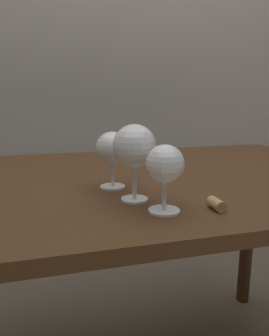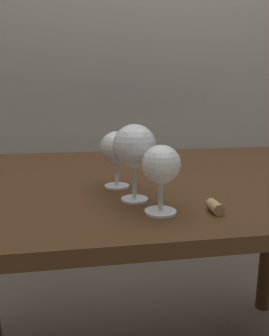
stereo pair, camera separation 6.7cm
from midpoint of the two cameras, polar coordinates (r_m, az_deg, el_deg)
back_wall at (r=1.83m, az=-1.81°, el=24.02°), size 5.00×0.08×2.60m
dining_table at (r=0.93m, az=6.13°, el=-6.99°), size 1.27×0.81×0.73m
wine_glass_amber at (r=0.60m, az=7.88°, el=0.28°), size 0.07×0.07×0.13m
wine_glass_merlot at (r=0.67m, az=2.90°, el=3.50°), size 0.09×0.09×0.16m
wine_glass_pinot at (r=0.77m, az=-0.65°, el=3.24°), size 0.08×0.08×0.13m
cork at (r=0.65m, az=16.75°, el=-6.54°), size 0.02×0.04×0.02m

